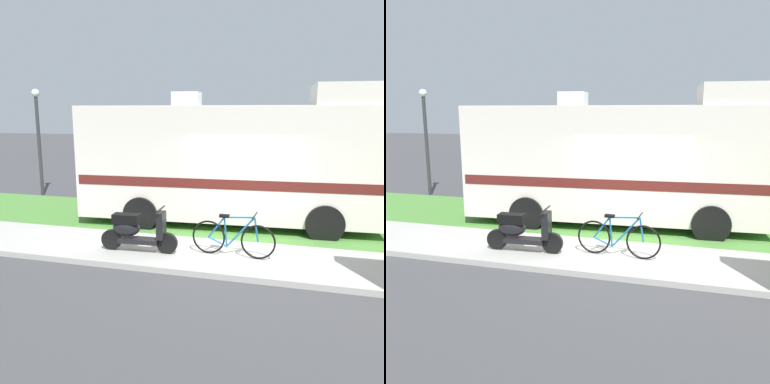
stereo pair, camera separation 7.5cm
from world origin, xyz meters
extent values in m
plane|color=#424244|center=(0.00, 0.00, 0.00)|extent=(80.00, 80.00, 0.00)
cube|color=#ADAAA3|center=(0.00, -1.20, 0.06)|extent=(24.00, 2.00, 0.12)
cube|color=#4C8438|center=(0.00, 1.50, 0.04)|extent=(24.00, 3.40, 0.08)
cube|color=silver|center=(-0.57, 1.56, 1.74)|extent=(7.83, 2.78, 2.87)
cube|color=silver|center=(2.38, 1.74, 3.42)|extent=(1.93, 2.30, 0.50)
cube|color=#591E19|center=(-0.57, 1.56, 1.31)|extent=(7.68, 2.79, 0.24)
cube|color=silver|center=(-1.72, 1.49, 3.35)|extent=(0.74, 0.64, 0.36)
cylinder|color=black|center=(1.75, 2.81, 0.45)|extent=(0.92, 0.33, 0.90)
cylinder|color=black|center=(1.88, 0.60, 0.45)|extent=(0.92, 0.33, 0.90)
cylinder|color=black|center=(-2.75, 2.54, 0.45)|extent=(0.92, 0.33, 0.90)
cylinder|color=black|center=(-2.61, 0.33, 0.45)|extent=(0.92, 0.33, 0.90)
cylinder|color=black|center=(-1.33, -1.41, 0.34)|extent=(0.45, 0.13, 0.44)
cylinder|color=black|center=(-2.55, -1.48, 0.34)|extent=(0.45, 0.13, 0.44)
cube|color=black|center=(-1.94, -1.44, 0.36)|extent=(0.88, 0.33, 0.10)
cube|color=black|center=(-2.21, -1.46, 0.82)|extent=(0.57, 0.29, 0.20)
ellipsoid|color=black|center=(-2.21, -1.46, 0.62)|extent=(0.62, 0.34, 0.36)
cube|color=black|center=(-1.45, -1.41, 0.72)|extent=(0.16, 0.33, 0.56)
cylinder|color=black|center=(-1.45, -1.41, 1.07)|extent=(0.07, 0.50, 0.04)
sphere|color=white|center=(-1.45, -1.41, 0.90)|extent=(0.12, 0.12, 0.12)
torus|color=black|center=(0.53, -1.25, 0.47)|extent=(0.71, 0.09, 0.71)
torus|color=black|center=(-0.50, -1.18, 0.47)|extent=(0.71, 0.09, 0.71)
cylinder|color=#1E6699|center=(0.17, -1.22, 0.64)|extent=(0.58, 0.08, 0.68)
cylinder|color=#1E6699|center=(-0.14, -1.20, 0.62)|extent=(0.10, 0.04, 0.61)
cylinder|color=#1E6699|center=(0.14, -1.22, 0.95)|extent=(0.62, 0.08, 0.09)
cylinder|color=#1E6699|center=(-0.30, -1.19, 0.39)|extent=(0.41, 0.07, 0.19)
cylinder|color=#1E6699|center=(-0.33, -1.19, 0.70)|extent=(0.36, 0.06, 0.47)
cylinder|color=#1E6699|center=(0.49, -1.25, 0.72)|extent=(0.12, 0.04, 0.51)
cube|color=black|center=(-0.17, -1.20, 0.95)|extent=(0.21, 0.11, 0.06)
cylinder|color=black|center=(0.45, -1.24, 1.01)|extent=(0.07, 0.52, 0.03)
cube|color=#B7B29E|center=(-1.92, 6.18, 1.08)|extent=(2.51, 2.02, 1.60)
cube|color=black|center=(-1.92, 6.18, 1.58)|extent=(2.39, 2.04, 0.44)
cube|color=#B7B29E|center=(0.85, 6.16, 0.63)|extent=(3.06, 2.02, 0.71)
cylinder|color=black|center=(-2.12, 5.23, 0.38)|extent=(0.76, 0.25, 0.76)
cylinder|color=black|center=(-2.11, 7.14, 0.38)|extent=(0.76, 0.25, 0.76)
cylinder|color=black|center=(1.20, 5.19, 0.38)|extent=(0.76, 0.25, 0.76)
cylinder|color=black|center=(1.22, 7.11, 0.38)|extent=(0.76, 0.25, 0.76)
cylinder|color=#333338|center=(-7.85, 3.60, 1.77)|extent=(0.12, 0.12, 3.54)
sphere|color=silver|center=(-7.85, 3.60, 3.66)|extent=(0.28, 0.28, 0.28)
camera|label=1|loc=(1.26, -8.99, 3.03)|focal=37.66mm
camera|label=2|loc=(1.33, -8.97, 3.03)|focal=37.66mm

